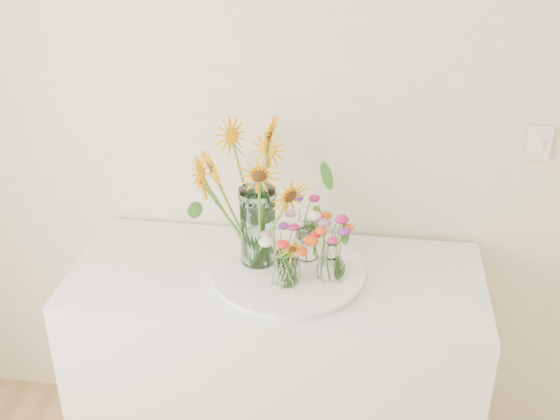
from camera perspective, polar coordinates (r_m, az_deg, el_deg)
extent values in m
cube|color=white|center=(2.66, -0.27, -13.34)|extent=(1.40, 0.60, 0.90)
cylinder|color=white|center=(2.36, 0.61, -5.17)|extent=(0.50, 0.50, 0.02)
cylinder|color=#A6D5D2|center=(2.33, -1.81, -1.36)|extent=(0.13, 0.13, 0.28)
cylinder|color=white|center=(2.25, 0.57, -4.78)|extent=(0.08, 0.08, 0.12)
cylinder|color=white|center=(2.39, 2.20, -2.62)|extent=(0.10, 0.10, 0.13)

